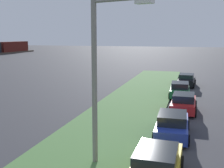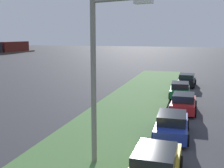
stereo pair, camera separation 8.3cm
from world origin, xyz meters
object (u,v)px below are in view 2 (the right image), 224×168
Objects in this scene: parked_car_yellow at (155,165)px; parked_car_red at (183,103)px; streetlight at (100,71)px; parked_car_black at (187,80)px; parked_car_blue at (172,125)px; parked_car_green at (180,90)px.

parked_car_yellow is 11.46m from parked_car_red.
parked_car_red is at bearing -17.14° from streetlight.
parked_car_black is 23.06m from streetlight.
parked_car_black is at bearing -8.11° from streetlight.
parked_car_yellow is 4.58m from streetlight.
parked_car_blue and parked_car_black have the same top height.
parked_car_yellow is 0.98× the size of parked_car_black.
parked_car_yellow is at bearing 176.15° from parked_car_blue.
streetlight reaches higher than parked_car_green.
streetlight is at bearing 74.47° from parked_car_yellow.
parked_car_red is (5.88, -0.44, 0.00)m from parked_car_blue.
parked_car_red is 11.74m from streetlight.
parked_car_red is at bearing -2.26° from parked_car_yellow.
streetlight is (-10.66, 3.29, 3.67)m from parked_car_red.
parked_car_green is 16.76m from streetlight.
parked_car_blue is 11.35m from parked_car_green.
parked_car_red is 0.58× the size of streetlight.
parked_car_black is (17.76, -0.37, 0.00)m from parked_car_blue.
parked_car_green is 0.58× the size of streetlight.
parked_car_black is 0.59× the size of streetlight.
parked_car_blue is 5.90m from parked_car_red.
parked_car_red is at bearing -5.88° from parked_car_blue.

